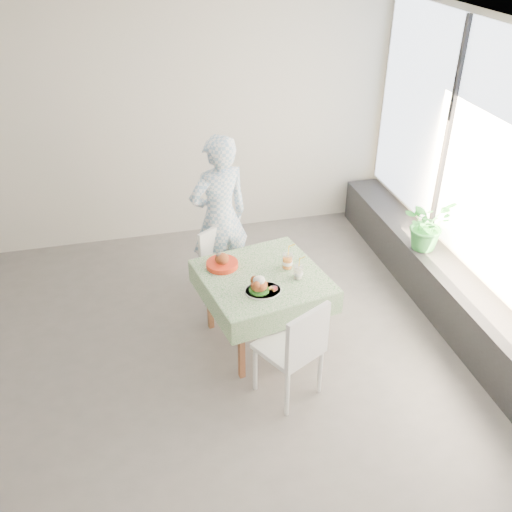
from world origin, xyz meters
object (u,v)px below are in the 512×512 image
object	(u,v)px
diner	(220,218)
juice_cup_orange	(287,262)
chair_far	(227,282)
main_dish	(261,287)
chair_near	(289,365)
potted_plant	(427,224)
cafe_table	(263,300)

from	to	relation	value
diner	juice_cup_orange	xyz separation A→B (m)	(0.46, -0.86, -0.07)
diner	juice_cup_orange	size ratio (longest dim) A/B	6.18
chair_far	main_dish	bearing A→B (deg)	-81.65
chair_near	diner	bearing A→B (deg)	99.06
diner	main_dish	size ratio (longest dim) A/B	5.55
main_dish	juice_cup_orange	world-z (taller)	juice_cup_orange
potted_plant	diner	bearing A→B (deg)	167.52
cafe_table	main_dish	bearing A→B (deg)	-107.74
chair_far	chair_near	xyz separation A→B (m)	(0.26, -1.37, 0.03)
cafe_table	diner	distance (m)	1.03
diner	chair_near	bearing A→B (deg)	82.19
diner	main_dish	xyz separation A→B (m)	(0.13, -1.17, -0.08)
diner	main_dish	world-z (taller)	diner
chair_near	diner	distance (m)	1.75
cafe_table	diner	bearing A→B (deg)	103.14
chair_far	juice_cup_orange	xyz separation A→B (m)	(0.46, -0.59, 0.55)
cafe_table	main_dish	size ratio (longest dim) A/B	3.88
cafe_table	juice_cup_orange	distance (m)	0.43
chair_far	chair_near	world-z (taller)	chair_near
juice_cup_orange	chair_far	bearing A→B (deg)	127.88
cafe_table	potted_plant	size ratio (longest dim) A/B	2.22
chair_far	main_dish	distance (m)	1.06
cafe_table	potted_plant	bearing A→B (deg)	13.92
diner	potted_plant	distance (m)	2.12
potted_plant	juice_cup_orange	bearing A→B (deg)	-166.12
potted_plant	cafe_table	bearing A→B (deg)	-166.08
cafe_table	chair_far	bearing A→B (deg)	108.03
chair_near	main_dish	bearing A→B (deg)	105.12
potted_plant	chair_far	bearing A→B (deg)	174.72
cafe_table	juice_cup_orange	world-z (taller)	juice_cup_orange
chair_near	juice_cup_orange	size ratio (longest dim) A/B	3.37
diner	potted_plant	bearing A→B (deg)	150.64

